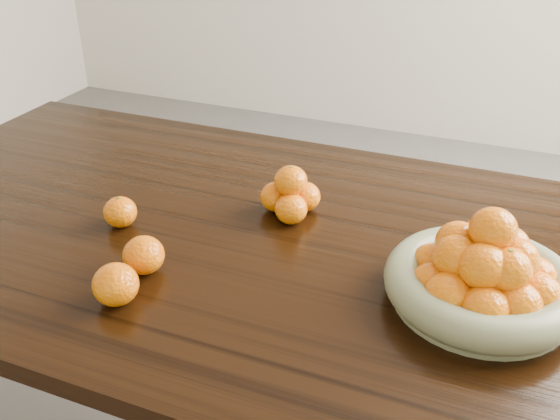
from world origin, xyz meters
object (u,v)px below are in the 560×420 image
at_px(dining_table, 276,273).
at_px(loose_orange_0, 120,212).
at_px(fruit_bowl, 484,277).
at_px(orange_pyramid, 291,196).

bearing_deg(dining_table, loose_orange_0, -166.45).
distance_m(fruit_bowl, orange_pyramid, 0.46).
bearing_deg(fruit_bowl, loose_orange_0, -179.08).
distance_m(fruit_bowl, loose_orange_0, 0.75).
bearing_deg(dining_table, orange_pyramid, 94.53).
bearing_deg(fruit_bowl, dining_table, 170.91).
bearing_deg(fruit_bowl, orange_pyramid, 158.12).
relative_size(fruit_bowl, loose_orange_0, 4.78).
bearing_deg(orange_pyramid, dining_table, -85.47).
relative_size(dining_table, loose_orange_0, 28.06).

